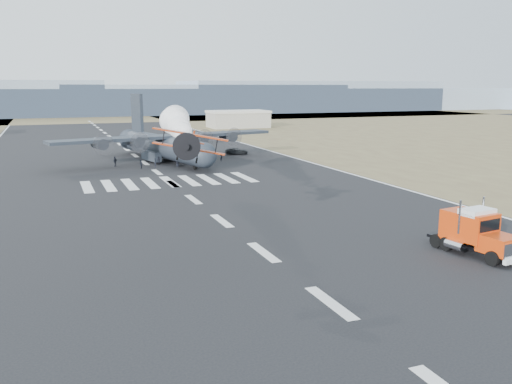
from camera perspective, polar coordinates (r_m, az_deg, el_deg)
ground at (r=37.17m, az=7.85°, el=-11.47°), size 500.00×500.00×0.00m
scrub_far at (r=260.84m, az=-17.56°, el=7.44°), size 500.00×80.00×0.00m
runway_markings at (r=92.58m, az=-10.38°, el=2.08°), size 60.00×260.00×0.01m
ridge_seg_d at (r=290.50m, az=-18.04°, el=9.02°), size 150.00×50.00×13.00m
ridge_seg_e at (r=301.33m, az=-5.46°, el=9.75°), size 150.00×50.00×15.00m
ridge_seg_f at (r=325.06m, az=5.81°, el=10.01°), size 150.00×50.00×17.00m
ridge_seg_g at (r=359.18m, az=15.22°, el=9.46°), size 150.00×50.00×13.00m
hangar_right at (r=190.92m, az=-1.90°, el=7.71°), size 20.50×12.50×5.90m
semi_truck at (r=49.94m, az=22.05°, el=-3.91°), size 3.97×9.13×4.02m
aerobatic_biplane at (r=45.10m, az=-6.92°, el=5.09°), size 6.18×5.67×2.84m
smoke_trail at (r=70.36m, az=-8.46°, el=7.35°), size 7.33×30.52×3.88m
transport_aircraft at (r=105.58m, az=-9.80°, el=4.97°), size 43.59×35.66×12.67m
support_vehicle at (r=114.90m, az=-2.08°, el=4.31°), size 5.27×3.34×1.36m
crew_a at (r=97.83m, az=-10.54°, el=3.03°), size 0.59×0.67×1.64m
crew_b at (r=97.09m, az=-12.06°, el=2.90°), size 0.57×0.83×1.59m
crew_c at (r=97.69m, az=-8.35°, el=3.13°), size 0.75×1.24×1.80m
crew_d at (r=100.83m, az=-14.61°, el=3.13°), size 1.07×1.14×1.78m
crew_e at (r=98.80m, az=-8.26°, el=3.18°), size 0.94×0.85×1.65m
crew_f at (r=103.35m, az=-5.93°, el=3.62°), size 1.70×0.72×1.78m
crew_g at (r=104.91m, az=-3.68°, el=3.71°), size 0.63×0.70×1.59m
crew_h at (r=100.66m, az=-10.21°, el=3.25°), size 0.70×0.89×1.59m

